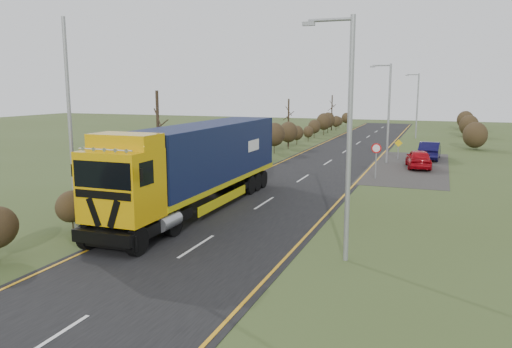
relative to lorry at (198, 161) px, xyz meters
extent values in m
plane|color=#3A481F|center=(2.69, -1.52, -2.53)|extent=(160.00, 160.00, 0.00)
cube|color=black|center=(2.69, 8.48, -2.52)|extent=(8.00, 120.00, 0.02)
cube|color=#2F2C2A|center=(9.19, 18.48, -2.51)|extent=(6.00, 18.00, 0.02)
cube|color=orange|center=(-1.01, 8.48, -2.50)|extent=(0.12, 116.00, 0.01)
cube|color=orange|center=(6.39, 8.48, -2.50)|extent=(0.12, 116.00, 0.01)
cube|color=silver|center=(2.69, -13.52, -2.50)|extent=(0.12, 3.00, 0.01)
cube|color=silver|center=(2.69, -5.52, -2.50)|extent=(0.12, 3.00, 0.01)
cube|color=silver|center=(2.69, 2.48, -2.50)|extent=(0.12, 3.00, 0.01)
cube|color=silver|center=(2.69, 10.48, -2.50)|extent=(0.12, 3.00, 0.01)
cube|color=silver|center=(2.69, 18.48, -2.50)|extent=(0.12, 3.00, 0.01)
cube|color=silver|center=(2.69, 26.48, -2.50)|extent=(0.12, 3.00, 0.01)
cube|color=silver|center=(2.69, 34.48, -2.50)|extent=(0.12, 3.00, 0.01)
cube|color=silver|center=(2.69, 42.48, -2.50)|extent=(0.12, 3.00, 0.01)
cube|color=silver|center=(2.69, 50.48, -2.50)|extent=(0.12, 3.00, 0.01)
cube|color=silver|center=(2.69, 58.48, -2.50)|extent=(0.12, 3.00, 0.01)
ellipsoid|color=#312315|center=(-3.33, -5.52, -1.39)|extent=(1.21, 1.57, 1.39)
ellipsoid|color=#312315|center=(-3.31, -1.52, -1.04)|extent=(1.58, 2.06, 1.82)
ellipsoid|color=#312315|center=(-3.30, 2.48, -0.69)|extent=(1.96, 2.55, 2.25)
ellipsoid|color=#312315|center=(-3.34, 6.48, -0.81)|extent=(1.83, 2.38, 2.10)
ellipsoid|color=#312315|center=(-3.27, 10.48, -1.24)|extent=(1.37, 1.78, 1.57)
ellipsoid|color=#312315|center=(-3.37, 14.48, -1.40)|extent=(1.20, 1.56, 1.38)
ellipsoid|color=#312315|center=(-3.24, 18.48, -1.07)|extent=(1.55, 2.02, 1.78)
ellipsoid|color=#312315|center=(-3.40, 22.48, -0.70)|extent=(1.95, 2.53, 2.24)
ellipsoid|color=#312315|center=(-3.21, 26.48, -0.79)|extent=(1.85, 2.41, 2.13)
ellipsoid|color=#312315|center=(-3.43, 30.48, -1.21)|extent=(1.40, 1.81, 1.61)
ellipsoid|color=#312315|center=(-3.18, 34.48, -1.40)|extent=(1.19, 1.55, 1.37)
ellipsoid|color=#312315|center=(-3.46, 38.48, -1.10)|extent=(1.52, 1.97, 1.75)
ellipsoid|color=#312315|center=(-3.16, 42.48, -0.71)|extent=(1.93, 2.51, 2.22)
ellipsoid|color=#312315|center=(-3.48, 46.48, -0.76)|extent=(1.88, 2.44, 2.16)
ellipsoid|color=#312315|center=(-3.13, 50.48, -1.19)|extent=(1.43, 1.85, 1.64)
ellipsoid|color=#312315|center=(-3.50, 54.48, -1.41)|extent=(1.19, 1.55, 1.37)
ellipsoid|color=#312315|center=(-3.11, 58.48, -1.13)|extent=(1.49, 1.93, 1.71)
cylinder|color=#2F2317|center=(-3.81, 2.48, 0.50)|extent=(0.18, 0.18, 6.05)
cylinder|color=#2F2317|center=(-3.81, 28.48, 0.00)|extent=(0.18, 0.18, 5.06)
cylinder|color=#2F2317|center=(-3.81, 50.48, 0.05)|extent=(0.18, 0.18, 5.15)
cube|color=black|center=(0.00, -5.55, -1.79)|extent=(2.55, 4.87, 0.48)
cube|color=#D29C09|center=(0.00, -6.50, -0.04)|extent=(2.65, 2.33, 2.75)
cube|color=black|center=(0.00, -7.61, -1.94)|extent=(2.64, 0.13, 0.58)
cube|color=black|center=(-0.44, -7.68, -0.89)|extent=(0.64, 0.02, 1.14)
cube|color=black|center=(0.44, -7.68, -0.89)|extent=(0.64, 0.02, 1.14)
cube|color=black|center=(0.00, -7.65, 0.54)|extent=(2.48, 0.07, 1.00)
cube|color=black|center=(0.00, -7.68, -0.20)|extent=(2.43, 0.04, 0.30)
cube|color=#D29C09|center=(0.00, -6.13, 1.63)|extent=(2.65, 1.49, 0.59)
cylinder|color=silver|center=(0.00, -7.40, 1.44)|extent=(2.33, 0.07, 0.06)
cube|color=black|center=(-1.51, -7.40, 0.59)|extent=(0.08, 0.12, 0.48)
cube|color=black|center=(1.51, -7.40, 0.59)|extent=(0.08, 0.12, 0.48)
cylinder|color=gray|center=(-1.22, -5.13, -1.73)|extent=(0.60, 1.38, 0.59)
cylinder|color=gray|center=(1.22, -5.13, -1.73)|extent=(0.60, 1.38, 0.59)
cube|color=#C7BC0E|center=(0.00, 1.32, -1.23)|extent=(2.68, 13.33, 0.25)
cube|color=black|center=(0.00, 1.32, 0.36)|extent=(2.66, 12.91, 2.91)
cube|color=#0D1739|center=(0.00, 7.79, 0.36)|extent=(2.62, 0.07, 2.91)
cube|color=#0D1739|center=(0.00, -5.15, 0.36)|extent=(2.62, 0.07, 2.91)
cube|color=black|center=(0.00, 5.34, -1.84)|extent=(2.44, 3.81, 0.37)
cube|color=#C7BC0E|center=(-1.29, 0.26, -1.94)|extent=(0.07, 5.82, 0.48)
cube|color=#C7BC0E|center=(1.29, 0.26, -1.94)|extent=(0.07, 5.82, 0.48)
cylinder|color=black|center=(-1.11, -7.24, -1.98)|extent=(0.34, 1.10, 1.10)
cylinder|color=black|center=(1.11, -7.24, -1.98)|extent=(0.34, 1.10, 1.10)
cylinder|color=black|center=(-1.11, -4.60, -1.98)|extent=(0.34, 1.10, 1.10)
cylinder|color=black|center=(1.11, -4.60, -1.98)|extent=(0.34, 1.10, 1.10)
cylinder|color=black|center=(-1.11, 4.39, -1.98)|extent=(0.34, 1.10, 1.10)
cylinder|color=black|center=(1.11, 4.39, -1.98)|extent=(0.34, 1.10, 1.10)
cylinder|color=black|center=(-1.11, 5.44, -1.98)|extent=(0.34, 1.10, 1.10)
cylinder|color=black|center=(1.11, 5.44, -1.98)|extent=(0.34, 1.10, 1.10)
cylinder|color=black|center=(-1.11, 6.50, -1.98)|extent=(0.34, 1.10, 1.10)
cylinder|color=black|center=(1.11, 6.50, -1.98)|extent=(0.34, 1.10, 1.10)
imported|color=#AC0811|center=(9.94, 18.03, -1.78)|extent=(2.32, 4.55, 1.48)
imported|color=black|center=(10.62, 23.48, -1.75)|extent=(1.84, 4.77, 1.55)
cylinder|color=gray|center=(8.49, -5.01, 1.79)|extent=(0.18, 0.18, 8.63)
cylinder|color=gray|center=(7.72, -5.01, 5.96)|extent=(1.53, 0.12, 0.12)
cube|color=gray|center=(6.95, -5.01, 5.86)|extent=(0.43, 0.17, 0.13)
cylinder|color=gray|center=(7.32, 20.07, 1.54)|extent=(0.18, 0.18, 8.14)
cylinder|color=gray|center=(6.59, 20.07, 5.48)|extent=(1.45, 0.12, 0.12)
cube|color=gray|center=(5.87, 20.07, 5.38)|extent=(0.41, 0.16, 0.13)
cylinder|color=gray|center=(8.49, 42.46, 1.44)|extent=(0.18, 0.18, 7.93)
cylinder|color=gray|center=(7.78, 42.46, 5.27)|extent=(1.41, 0.12, 0.12)
cube|color=gray|center=(7.08, 42.46, 5.18)|extent=(0.40, 0.16, 0.12)
cylinder|color=gray|center=(-3.31, -5.34, 2.02)|extent=(0.16, 0.16, 9.09)
cylinder|color=gray|center=(7.37, 12.29, -1.47)|extent=(0.08, 0.08, 2.12)
cylinder|color=red|center=(7.37, 12.26, -0.41)|extent=(0.68, 0.04, 0.68)
cylinder|color=white|center=(7.37, 12.24, -0.41)|extent=(0.51, 0.02, 0.51)
cylinder|color=gray|center=(8.01, 22.66, -1.86)|extent=(0.08, 0.08, 1.33)
cube|color=yellow|center=(8.01, 22.61, -1.10)|extent=(0.67, 0.04, 0.67)
camera|label=1|loc=(11.51, -22.42, 3.67)|focal=35.00mm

